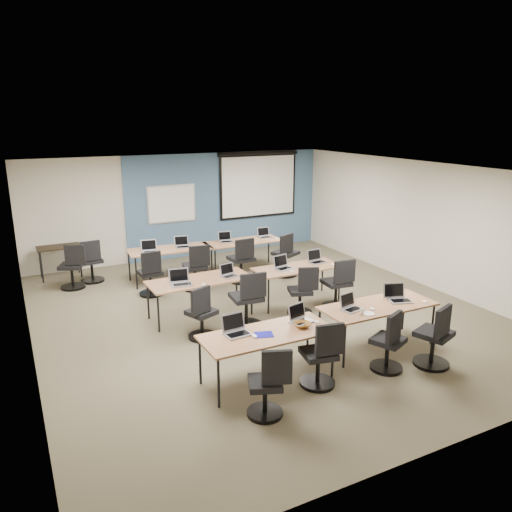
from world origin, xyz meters
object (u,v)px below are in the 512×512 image
training_table_back_right (243,243)px  task_chair_7 (338,288)px  laptop_9 (183,244)px  laptop_0 (236,329)px  projector_screen (259,181)px  training_table_front_right (378,307)px  task_chair_5 (248,304)px  laptop_5 (229,273)px  task_chair_10 (242,264)px  whiteboard (172,204)px  laptop_2 (350,305)px  laptop_3 (398,296)px  task_chair_11 (286,258)px  training_table_mid_right (297,269)px  training_table_back_left (170,250)px  task_chair_4 (202,317)px  laptop_7 (316,259)px  task_chair_2 (389,346)px  laptop_10 (226,239)px  laptop_6 (283,265)px  task_chair_9 (196,271)px  task_chair_1 (321,360)px  training_table_mid_left (200,282)px  task_chair_3 (435,341)px  spare_chair_a (92,265)px  laptop_4 (181,281)px  training_table_front_left (268,336)px  task_chair_6 (302,295)px  task_chair_8 (151,277)px  laptop_11 (265,235)px  utility_table (59,250)px  laptop_1 (300,317)px  spare_chair_b (73,270)px  task_chair_0 (268,389)px

training_table_back_right → task_chair_7: bearing=-80.3°
laptop_9 → laptop_0: bearing=-89.5°
projector_screen → laptop_0: size_ratio=6.84×
training_table_front_right → task_chair_5: task_chair_5 is taller
laptop_0 → laptop_5: size_ratio=1.17×
training_table_front_right → task_chair_10: task_chair_10 is taller
whiteboard → laptop_2: (0.79, -6.49, -0.66)m
laptop_3 → task_chair_11: size_ratio=0.35×
training_table_mid_right → training_table_back_left: bearing=126.4°
task_chair_4 → task_chair_11: bearing=16.4°
projector_screen → training_table_front_right: bearing=-100.4°
laptop_7 → task_chair_2: bearing=-108.4°
laptop_10 → task_chair_4: bearing=-110.2°
training_table_mid_right → training_table_back_left: 3.12m
laptop_6 → task_chair_9: 2.01m
laptop_10 → task_chair_1: bearing=-90.6°
training_table_front_right → task_chair_1: size_ratio=1.93×
training_table_mid_left → laptop_10: bearing=55.0°
training_table_mid_right → task_chair_3: bearing=-82.7°
laptop_3 → spare_chair_a: (-3.97, 5.46, -0.39)m
laptop_0 → task_chair_11: (3.05, 3.88, -0.36)m
projector_screen → task_chair_3: size_ratio=2.37×
laptop_3 → laptop_9: laptop_3 is taller
laptop_0 → laptop_4: (-0.01, 2.35, 0.00)m
projector_screen → task_chair_9: projector_screen is taller
task_chair_11 → spare_chair_a: (-4.12, 1.57, -0.02)m
laptop_3 → spare_chair_a: size_ratio=0.36×
training_table_front_left → task_chair_6: size_ratio=1.97×
laptop_2 → task_chair_2: bearing=-92.0°
task_chair_9 → task_chair_8: bearing=-176.2°
training_table_mid_right → laptop_6: laptop_6 is taller
laptop_5 → laptop_9: bearing=78.3°
task_chair_8 → laptop_9: task_chair_8 is taller
task_chair_3 → task_chair_8: size_ratio=1.03×
laptop_11 → task_chair_11: size_ratio=0.30×
task_chair_2 → training_table_back_left: bearing=81.9°
task_chair_4 → laptop_10: bearing=38.4°
laptop_11 → task_chair_11: 1.03m
laptop_5 → training_table_mid_right: bearing=-16.3°
laptop_0 → task_chair_1: laptop_0 is taller
task_chair_1 → utility_table: 7.27m
training_table_mid_left → task_chair_10: size_ratio=1.84×
task_chair_4 → laptop_1: bearing=-80.2°
task_chair_5 → spare_chair_b: (-2.47, 3.57, -0.02)m
task_chair_3 → laptop_6: bearing=82.5°
laptop_10 → utility_table: (-3.63, 1.26, -0.13)m
training_table_back_right → laptop_3: (0.53, -4.75, 0.11)m
laptop_5 → task_chair_11: (2.10, 1.49, -0.36)m
training_table_front_left → laptop_2: laptop_2 is taller
training_table_front_right → task_chair_0: 2.67m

